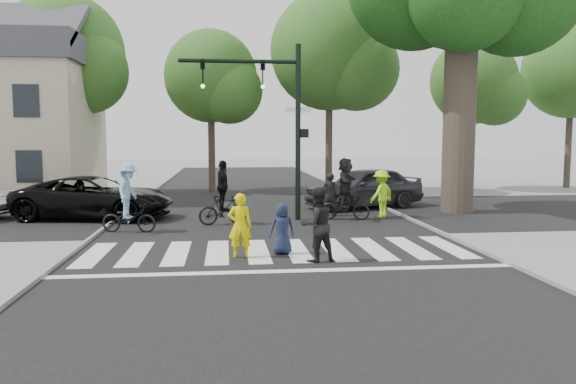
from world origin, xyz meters
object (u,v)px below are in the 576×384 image
at_px(pedestrian_adult, 317,225).
at_px(car_grey, 364,187).
at_px(cyclist_left, 128,203).
at_px(cyclist_right, 345,192).
at_px(pedestrian_woman, 240,226).
at_px(pedestrian_child, 282,229).
at_px(cyclist_mid, 223,198).
at_px(car_suv, 95,198).
at_px(traffic_signal, 273,107).

relative_size(pedestrian_adult, car_grey, 0.35).
xyz_separation_m(cyclist_left, cyclist_right, (7.05, 1.87, 0.06)).
distance_m(pedestrian_woman, cyclist_left, 5.11).
bearing_deg(cyclist_left, cyclist_right, 14.86).
height_order(cyclist_left, car_grey, cyclist_left).
relative_size(pedestrian_child, cyclist_mid, 0.60).
height_order(pedestrian_woman, car_grey, car_grey).
distance_m(car_suv, car_grey, 10.35).
xyz_separation_m(traffic_signal, car_suv, (-6.22, 1.06, -3.15)).
bearing_deg(traffic_signal, car_suv, 170.29).
bearing_deg(cyclist_right, car_grey, 65.04).
bearing_deg(pedestrian_woman, pedestrian_adult, 159.15).
relative_size(traffic_signal, pedestrian_child, 4.72).
bearing_deg(cyclist_right, pedestrian_child, -116.58).
distance_m(pedestrian_child, cyclist_right, 6.19).
distance_m(pedestrian_child, pedestrian_adult, 1.17).
xyz_separation_m(cyclist_right, car_suv, (-8.72, 1.15, -0.21)).
relative_size(pedestrian_woman, cyclist_right, 0.72).
distance_m(pedestrian_child, cyclist_mid, 5.08).
xyz_separation_m(traffic_signal, cyclist_right, (2.50, -0.09, -2.94)).
distance_m(cyclist_left, car_suv, 3.45).
bearing_deg(pedestrian_child, car_suv, -53.99).
bearing_deg(car_suv, pedestrian_child, -128.02).
distance_m(cyclist_left, cyclist_right, 7.30).
xyz_separation_m(pedestrian_adult, car_suv, (-6.67, 7.58, -0.11)).
relative_size(cyclist_mid, cyclist_right, 0.98).
height_order(cyclist_left, car_suv, cyclist_left).
distance_m(pedestrian_woman, car_suv, 8.52).
bearing_deg(cyclist_mid, car_grey, 33.68).
relative_size(cyclist_left, cyclist_right, 0.97).
distance_m(pedestrian_adult, car_suv, 10.10).
bearing_deg(cyclist_left, pedestrian_woman, -50.49).
xyz_separation_m(pedestrian_adult, cyclist_right, (2.05, 6.43, 0.10)).
bearing_deg(cyclist_mid, pedestrian_adult, -69.29).
bearing_deg(cyclist_mid, pedestrian_child, -73.26).
height_order(pedestrian_child, pedestrian_adult, pedestrian_adult).
height_order(car_suv, car_grey, car_grey).
bearing_deg(cyclist_left, car_grey, 30.37).
relative_size(pedestrian_woman, cyclist_mid, 0.74).
height_order(pedestrian_adult, cyclist_mid, cyclist_mid).
distance_m(pedestrian_woman, cyclist_mid, 5.16).
distance_m(traffic_signal, cyclist_mid, 3.57).
bearing_deg(cyclist_right, car_suv, 172.47).
bearing_deg(car_suv, pedestrian_woman, -134.51).
relative_size(pedestrian_woman, car_suv, 0.29).
bearing_deg(traffic_signal, cyclist_mid, -156.28).
height_order(cyclist_mid, car_suv, cyclist_mid).
bearing_deg(car_suv, pedestrian_adult, -128.39).
bearing_deg(cyclist_right, traffic_signal, 177.98).
distance_m(cyclist_left, cyclist_mid, 3.07).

